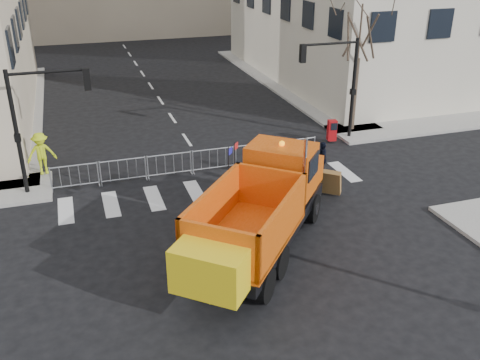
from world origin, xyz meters
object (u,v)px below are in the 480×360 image
object	(u,v)px
cop_c	(322,159)
worker	(41,153)
cop_a	(288,160)
newspaper_box	(332,130)
plow_truck	(260,209)
cop_b	(285,172)

from	to	relation	value
cop_c	worker	world-z (taller)	worker
cop_a	newspaper_box	bearing A→B (deg)	-149.89
plow_truck	cop_b	xyz separation A→B (m)	(2.76, 4.39, -0.86)
plow_truck	cop_c	size ratio (longest dim) A/B	5.72
plow_truck	newspaper_box	bearing A→B (deg)	1.26
cop_c	cop_b	bearing A→B (deg)	-50.97
plow_truck	worker	size ratio (longest dim) A/B	4.78
plow_truck	cop_a	distance (m)	6.31
cop_b	worker	xyz separation A→B (m)	(-9.95, 4.80, 0.25)
cop_a	cop_c	size ratio (longest dim) A/B	1.23
cop_a	cop_b	size ratio (longest dim) A/B	1.14
cop_c	newspaper_box	size ratio (longest dim) A/B	1.50
cop_b	cop_c	distance (m)	2.44
cop_c	newspaper_box	distance (m)	4.41
cop_b	plow_truck	bearing A→B (deg)	89.91
worker	cop_a	bearing A→B (deg)	-28.75
cop_b	newspaper_box	bearing A→B (deg)	-102.52
plow_truck	cop_b	world-z (taller)	plow_truck
worker	plow_truck	bearing A→B (deg)	-60.53
cop_a	plow_truck	bearing A→B (deg)	46.25
plow_truck	worker	distance (m)	11.68
cop_c	worker	distance (m)	12.78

